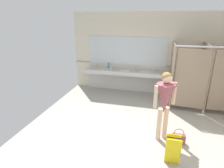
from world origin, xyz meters
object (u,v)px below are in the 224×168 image
(handbag, at_px, (178,138))
(person_standing, at_px, (165,98))
(soap_dispenser, at_px, (109,66))
(wet_floor_sign, at_px, (173,150))
(paper_cup, at_px, (111,69))

(handbag, bearing_deg, person_standing, 166.22)
(handbag, height_order, soap_dispenser, soap_dispenser)
(person_standing, xyz_separation_m, handbag, (0.39, -0.09, -0.92))
(soap_dispenser, bearing_deg, person_standing, -54.04)
(person_standing, height_order, wet_floor_sign, person_standing)
(handbag, bearing_deg, wet_floor_sign, -104.56)
(handbag, xyz_separation_m, soap_dispenser, (-2.47, 2.97, 0.84))
(wet_floor_sign, bearing_deg, paper_cup, 122.19)
(person_standing, relative_size, paper_cup, 17.89)
(paper_cup, distance_m, wet_floor_sign, 4.06)
(paper_cup, bearing_deg, person_standing, -53.55)
(handbag, distance_m, soap_dispenser, 3.95)
(paper_cup, bearing_deg, soap_dispenser, 120.69)
(person_standing, height_order, handbag, person_standing)
(paper_cup, bearing_deg, wet_floor_sign, -57.81)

